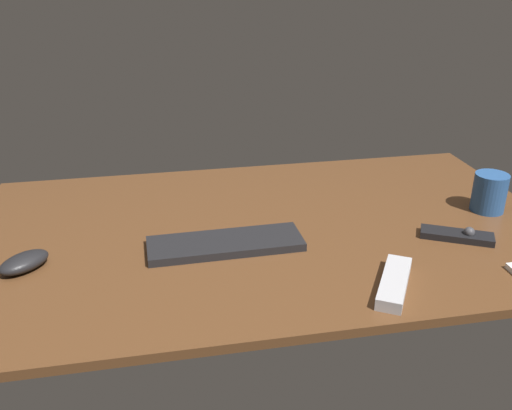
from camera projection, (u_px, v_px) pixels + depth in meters
The scene contains 6 objects.
desk at pixel (270, 231), 135.84cm from camera, with size 140.00×84.00×2.00cm, color brown.
keyboard at pixel (225, 244), 125.85cm from camera, with size 34.74×11.40×1.84cm, color black.
computer_mouse at pixel (24, 262), 116.79cm from camera, with size 10.90×6.16×3.48cm, color black.
media_remote at pixel (458, 235), 129.59cm from camera, with size 16.76×12.02×3.28cm.
tv_remote at pixel (394, 283), 110.44cm from camera, with size 18.05×4.92×2.49cm, color #B7B7BC.
coffee_mug at pixel (489, 192), 142.26cm from camera, with size 8.38×8.38×9.90cm, color #28518C.
Camera 1 is at (-26.39, -118.19, 62.95)cm, focal length 39.31 mm.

